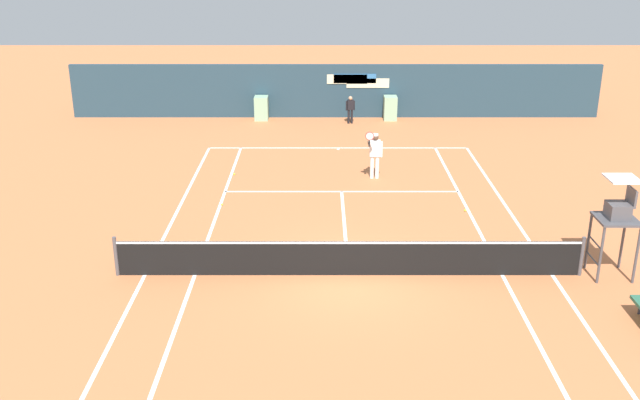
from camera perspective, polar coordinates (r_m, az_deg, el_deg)
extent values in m
plane|color=#C67042|center=(18.94, 2.37, -5.91)|extent=(80.00, 80.00, 0.00)
cube|color=white|center=(29.87, 1.54, 4.12)|extent=(10.60, 0.10, 0.01)
cube|color=white|center=(19.46, -13.50, -5.73)|extent=(0.10, 23.40, 0.01)
cube|color=white|center=(19.20, -9.71, -5.82)|extent=(0.10, 23.40, 0.01)
cube|color=white|center=(19.51, 14.25, -5.74)|extent=(0.10, 23.40, 0.01)
cube|color=white|center=(19.86, 17.91, -5.64)|extent=(0.10, 23.40, 0.01)
cube|color=white|center=(24.83, 1.83, 0.67)|extent=(8.00, 0.10, 0.01)
cube|color=white|center=(21.85, 2.06, -2.17)|extent=(0.10, 6.40, 0.01)
cube|color=white|center=(29.72, 1.55, 4.04)|extent=(0.10, 0.24, 0.01)
cylinder|color=#4C4C51|center=(19.42, -15.64, -4.27)|extent=(0.10, 0.10, 1.07)
cylinder|color=#4C4C51|center=(19.87, 20.00, -4.20)|extent=(0.10, 0.10, 1.07)
cube|color=black|center=(18.73, 2.39, -4.61)|extent=(12.00, 0.03, 0.95)
cube|color=white|center=(18.55, 2.41, -3.37)|extent=(12.00, 0.04, 0.06)
cube|color=#233D4C|center=(34.70, 1.36, 8.57)|extent=(25.00, 0.24, 2.51)
cube|color=beige|center=(34.47, 2.26, 9.48)|extent=(1.89, 0.02, 0.44)
cube|color=beige|center=(34.55, 3.90, 9.15)|extent=(2.01, 0.02, 0.44)
cube|color=#2D6BA8|center=(34.48, 2.88, 9.52)|extent=(2.00, 0.02, 0.44)
cube|color=#8CB793|center=(34.42, -4.51, 7.22)|extent=(0.63, 0.70, 1.11)
cube|color=#8CB793|center=(34.47, 5.66, 7.21)|extent=(0.60, 0.70, 1.12)
cylinder|color=#47474C|center=(19.50, 21.32, -4.10)|extent=(0.07, 0.07, 1.54)
cylinder|color=#47474C|center=(20.27, 20.46, -3.05)|extent=(0.07, 0.07, 1.54)
cylinder|color=#47474C|center=(19.85, 23.75, -4.03)|extent=(0.07, 0.07, 1.54)
cylinder|color=#47474C|center=(20.60, 22.81, -3.00)|extent=(0.07, 0.07, 1.54)
cylinder|color=#47474C|center=(20.00, 20.77, -4.37)|extent=(0.04, 0.81, 0.04)
cylinder|color=#47474C|center=(19.83, 20.94, -3.16)|extent=(0.04, 0.81, 0.04)
cube|color=#47474C|center=(19.76, 22.39, -1.42)|extent=(1.00, 1.00, 0.06)
cube|color=#4C4C51|center=(19.68, 22.48, -0.79)|extent=(0.52, 0.56, 0.40)
cube|color=#4C4C51|center=(19.67, 23.41, 0.23)|extent=(0.06, 0.56, 0.45)
cube|color=white|center=(19.41, 22.82, 1.55)|extent=(0.76, 0.80, 0.04)
cylinder|color=white|center=(26.13, 4.63, 2.59)|extent=(0.14, 0.14, 0.83)
cylinder|color=white|center=(26.12, 4.22, 2.60)|extent=(0.14, 0.14, 0.83)
cube|color=white|center=(25.92, 4.47, 4.09)|extent=(0.38, 0.21, 0.58)
sphere|color=brown|center=(25.81, 4.49, 4.95)|extent=(0.23, 0.23, 0.23)
cylinder|color=white|center=(25.78, 4.50, 5.14)|extent=(0.22, 0.22, 0.06)
cylinder|color=white|center=(25.94, 4.98, 3.99)|extent=(0.09, 0.09, 0.56)
cylinder|color=brown|center=(25.57, 4.00, 4.43)|extent=(0.10, 0.56, 0.09)
cylinder|color=black|center=(25.27, 4.04, 4.49)|extent=(0.03, 0.03, 0.22)
torus|color=#DB3838|center=(25.20, 4.05, 5.04)|extent=(0.30, 0.03, 0.30)
cylinder|color=silver|center=(25.20, 4.05, 5.04)|extent=(0.26, 0.01, 0.26)
cylinder|color=black|center=(33.72, 2.63, 6.58)|extent=(0.11, 0.11, 0.65)
cylinder|color=black|center=(33.69, 2.39, 6.57)|extent=(0.11, 0.11, 0.65)
cube|color=black|center=(33.58, 2.52, 7.48)|extent=(0.31, 0.21, 0.45)
sphere|color=tan|center=(33.51, 2.53, 8.01)|extent=(0.18, 0.18, 0.18)
cylinder|color=black|center=(33.62, 2.82, 7.44)|extent=(0.07, 0.07, 0.44)
cylinder|color=black|center=(33.55, 2.22, 7.42)|extent=(0.07, 0.07, 0.44)
sphere|color=#CCE033|center=(23.77, -7.62, -0.35)|extent=(0.07, 0.07, 0.07)
sphere|color=#CCE033|center=(23.52, 11.45, -0.82)|extent=(0.07, 0.07, 0.07)
sphere|color=#CCE033|center=(26.69, -6.64, 2.04)|extent=(0.07, 0.07, 0.07)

